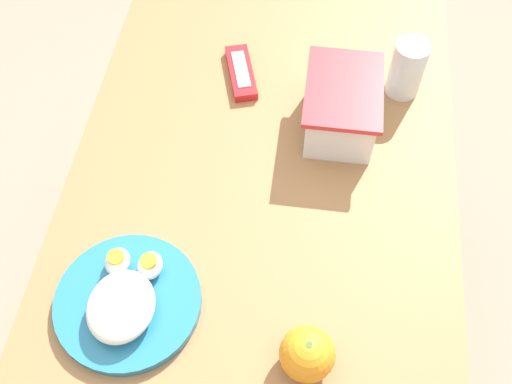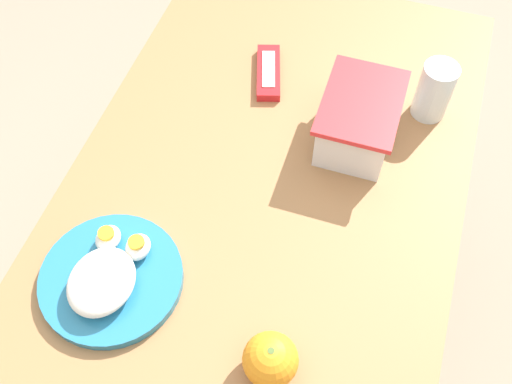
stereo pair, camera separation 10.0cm
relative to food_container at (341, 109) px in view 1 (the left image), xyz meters
name	(u,v)px [view 1 (the left image)]	position (x,y,z in m)	size (l,w,h in m)	color
ground_plane	(256,355)	(0.21, -0.13, -0.81)	(10.00, 10.00, 0.00)	gray
table	(257,244)	(0.21, -0.13, -0.16)	(1.24, 0.68, 0.77)	#996B42
food_container	(341,109)	(0.00, 0.00, 0.00)	(0.19, 0.14, 0.10)	white
orange_fruit	(307,354)	(0.46, -0.02, 0.00)	(0.08, 0.08, 0.08)	orange
rice_plate	(126,300)	(0.40, -0.30, -0.02)	(0.23, 0.23, 0.06)	teal
candy_bar	(241,72)	(-0.10, -0.20, -0.04)	(0.15, 0.08, 0.02)	red
drinking_glass	(407,69)	(-0.10, 0.12, 0.01)	(0.06, 0.06, 0.11)	silver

